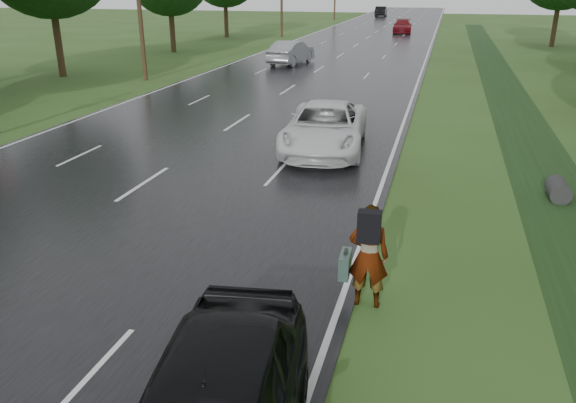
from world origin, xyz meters
The scene contains 10 objects.
road centered at (0.00, 45.00, 0.02)m, with size 14.00×180.00×0.04m, color black.
edge_stripe_east centered at (6.75, 45.00, 0.04)m, with size 0.12×180.00×0.01m, color silver.
edge_stripe_west centered at (-6.75, 45.00, 0.04)m, with size 0.12×180.00×0.01m, color silver.
center_line centered at (0.00, 45.00, 0.04)m, with size 0.12×180.00×0.01m, color silver.
drainage_ditch centered at (11.50, 18.71, 0.04)m, with size 2.20×120.00×0.56m.
pedestrian centered at (7.18, 3.18, 1.02)m, with size 0.90×0.78×1.97m.
white_pickup centered at (4.38, 12.89, 0.84)m, with size 2.66×5.77×1.60m, color white.
silver_sedan centered at (-2.50, 34.03, 0.85)m, with size 1.72×4.93×1.62m, color gray.
far_car_red centered at (3.03, 63.09, 0.78)m, with size 2.07×5.10×1.48m, color maroon.
far_car_dark centered at (-3.23, 96.26, 0.87)m, with size 1.76×5.03×1.66m, color black.
Camera 1 is at (8.18, -5.81, 5.53)m, focal length 35.00 mm.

